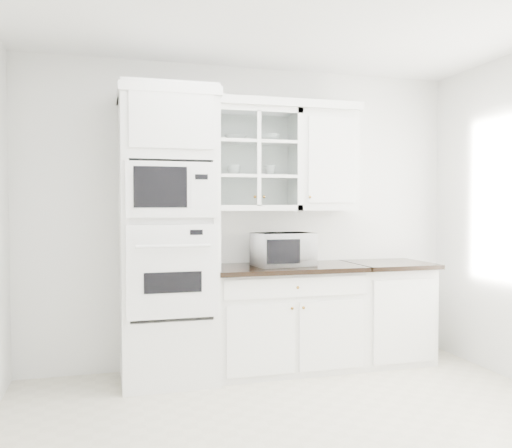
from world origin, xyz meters
name	(u,v)px	position (x,y,z in m)	size (l,w,h in m)	color
ground	(318,440)	(0.00, 0.00, 0.01)	(4.00, 3.50, 0.01)	beige
room_shell	(295,156)	(0.00, 0.43, 1.78)	(4.00, 3.50, 2.70)	white
oven_column	(168,235)	(-0.75, 1.42, 1.20)	(0.76, 0.68, 2.40)	white
base_cabinet_run	(285,317)	(0.28, 1.45, 0.46)	(1.32, 0.67, 0.92)	white
extra_base_cabinet	(387,311)	(1.28, 1.45, 0.46)	(0.72, 0.67, 0.92)	white
upper_cabinet_glass	(254,160)	(0.03, 1.58, 1.85)	(0.80, 0.33, 0.90)	white
upper_cabinet_solid	(325,161)	(0.71, 1.58, 1.85)	(0.55, 0.33, 0.90)	white
crown_molding	(243,104)	(-0.07, 1.56, 2.33)	(2.14, 0.38, 0.07)	white
countertop_microwave	(283,249)	(0.25, 1.42, 1.06)	(0.50, 0.41, 0.29)	white
bowl_a	(236,138)	(-0.13, 1.58, 2.03)	(0.20, 0.20, 0.05)	white
bowl_b	(268,138)	(0.17, 1.59, 2.04)	(0.21, 0.21, 0.07)	white
cup_a	(234,170)	(-0.15, 1.60, 1.76)	(0.11, 0.11, 0.09)	white
cup_b	(270,171)	(0.18, 1.59, 1.76)	(0.10, 0.10, 0.09)	white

